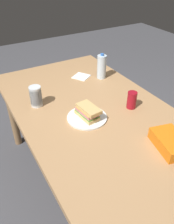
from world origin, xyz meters
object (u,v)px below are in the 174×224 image
at_px(plastic_cup_stack, 36,96).
at_px(water_bottle_tall, 102,67).
at_px(soda_can_red, 132,100).
at_px(dining_table, 94,120).
at_px(paper_plate, 87,117).
at_px(chip_bag, 170,142).
at_px(sandwich, 88,112).

bearing_deg(plastic_cup_stack, water_bottle_tall, 102.56).
bearing_deg(soda_can_red, water_bottle_tall, 172.03).
height_order(dining_table, soda_can_red, soda_can_red).
distance_m(paper_plate, plastic_cup_stack, 0.40).
distance_m(paper_plate, chip_bag, 0.54).
bearing_deg(chip_bag, paper_plate, 43.50).
relative_size(soda_can_red, water_bottle_tall, 0.56).
distance_m(soda_can_red, chip_bag, 0.43).
distance_m(water_bottle_tall, plastic_cup_stack, 0.65).
distance_m(paper_plate, sandwich, 0.05).
xyz_separation_m(dining_table, water_bottle_tall, (-0.40, 0.32, 0.18)).
distance_m(sandwich, water_bottle_tall, 0.61).
xyz_separation_m(dining_table, chip_bag, (0.53, 0.18, 0.12)).
distance_m(sandwich, soda_can_red, 0.33).
height_order(paper_plate, chip_bag, chip_bag).
height_order(sandwich, chip_bag, sandwich).
height_order(soda_can_red, chip_bag, soda_can_red).
relative_size(soda_can_red, plastic_cup_stack, 0.82).
relative_size(paper_plate, soda_can_red, 2.17).
relative_size(dining_table, chip_bag, 7.82).
bearing_deg(soda_can_red, plastic_cup_stack, -122.06).
bearing_deg(soda_can_red, chip_bag, -8.92).
bearing_deg(chip_bag, water_bottle_tall, 5.40).
bearing_deg(paper_plate, water_bottle_tall, 138.44).
bearing_deg(plastic_cup_stack, dining_table, 51.54).
xyz_separation_m(sandwich, plastic_cup_stack, (-0.32, -0.24, 0.02)).
distance_m(sandwich, chip_bag, 0.54).
distance_m(dining_table, soda_can_red, 0.30).
xyz_separation_m(chip_bag, water_bottle_tall, (-0.92, 0.14, 0.07)).
xyz_separation_m(paper_plate, sandwich, (0.00, 0.00, 0.05)).
height_order(chip_bag, water_bottle_tall, water_bottle_tall).
height_order(dining_table, chip_bag, chip_bag).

